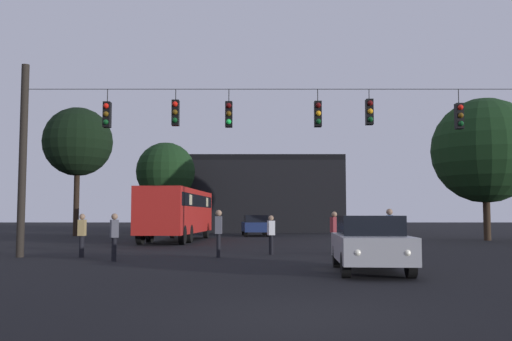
% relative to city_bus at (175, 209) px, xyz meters
% --- Properties ---
extents(ground_plane, '(168.00, 168.00, 0.00)m').
position_rel_city_bus_xyz_m(ground_plane, '(5.29, -0.92, -1.87)').
color(ground_plane, black).
rests_on(ground_plane, ground).
extents(overhead_signal_span, '(18.76, 0.44, 7.13)m').
position_rel_city_bus_xyz_m(overhead_signal_span, '(5.34, -13.17, 2.32)').
color(overhead_signal_span, black).
rests_on(overhead_signal_span, ground).
extents(city_bus, '(3.20, 11.14, 3.00)m').
position_rel_city_bus_xyz_m(city_bus, '(0.00, 0.00, 0.00)').
color(city_bus, '#B21E19').
rests_on(city_bus, ground).
extents(car_near_right, '(2.07, 4.42, 1.52)m').
position_rel_city_bus_xyz_m(car_near_right, '(7.74, -18.61, -1.07)').
color(car_near_right, '#99999E').
rests_on(car_near_right, ground).
extents(car_far_left, '(2.14, 4.45, 1.52)m').
position_rel_city_bus_xyz_m(car_far_left, '(4.61, 8.13, -1.07)').
color(car_far_left, navy).
rests_on(car_far_left, ground).
extents(pedestrian_crossing_left, '(0.32, 0.40, 1.76)m').
position_rel_city_bus_xyz_m(pedestrian_crossing_left, '(9.53, -13.21, -0.86)').
color(pedestrian_crossing_left, black).
rests_on(pedestrian_crossing_left, ground).
extents(pedestrian_crossing_center, '(0.32, 0.41, 1.67)m').
position_rel_city_bus_xyz_m(pedestrian_crossing_center, '(7.82, -10.93, -0.92)').
color(pedestrian_crossing_center, black).
rests_on(pedestrian_crossing_center, ground).
extents(pedestrian_crossing_right, '(0.26, 0.37, 1.58)m').
position_rel_city_bus_xyz_m(pedestrian_crossing_right, '(-1.68, -13.23, -0.98)').
color(pedestrian_crossing_right, black).
rests_on(pedestrian_crossing_right, ground).
extents(pedestrian_near_bus, '(0.24, 0.36, 1.72)m').
position_rel_city_bus_xyz_m(pedestrian_near_bus, '(3.29, -13.18, -0.89)').
color(pedestrian_near_bus, black).
rests_on(pedestrian_near_bus, ground).
extents(pedestrian_trailing, '(0.30, 0.40, 1.52)m').
position_rel_city_bus_xyz_m(pedestrian_trailing, '(5.24, -11.68, -1.02)').
color(pedestrian_trailing, black).
rests_on(pedestrian_trailing, ground).
extents(pedestrian_far_side, '(0.36, 0.42, 1.59)m').
position_rel_city_bus_xyz_m(pedestrian_far_side, '(-0.08, -14.97, -0.97)').
color(pedestrian_far_side, black).
rests_on(pedestrian_far_side, ground).
extents(corner_building, '(15.17, 10.34, 6.78)m').
position_rel_city_bus_xyz_m(corner_building, '(4.82, 20.45, 1.52)').
color(corner_building, black).
rests_on(corner_building, ground).
extents(tree_left_silhouette, '(6.39, 6.39, 8.65)m').
position_rel_city_bus_xyz_m(tree_left_silhouette, '(18.61, 0.63, 3.58)').
color(tree_left_silhouette, '#2D2116').
rests_on(tree_left_silhouette, ground).
extents(tree_behind_building, '(4.78, 4.78, 7.43)m').
position_rel_city_bus_xyz_m(tree_behind_building, '(-2.69, 12.47, 3.16)').
color(tree_behind_building, '#2D2116').
rests_on(tree_behind_building, ground).
extents(tree_right_far, '(5.07, 5.07, 9.47)m').
position_rel_city_bus_xyz_m(tree_right_far, '(-8.52, 8.00, 5.03)').
color(tree_right_far, black).
rests_on(tree_right_far, ground).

